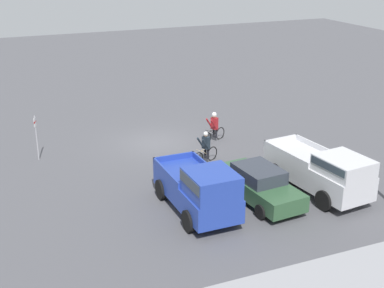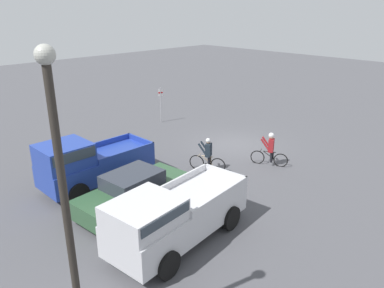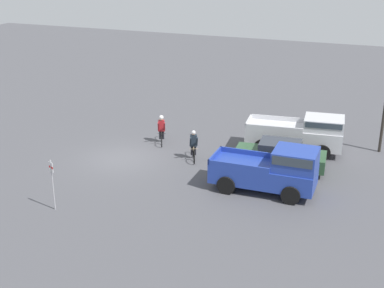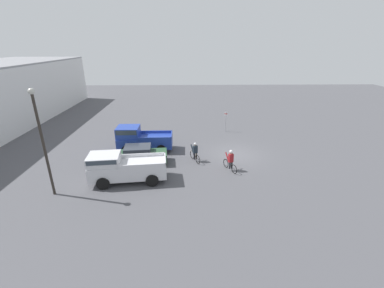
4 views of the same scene
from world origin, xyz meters
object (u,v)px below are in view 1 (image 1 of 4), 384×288
(cyclist_1, at_px, (214,126))
(fire_lane_sign, at_px, (36,134))
(pickup_truck_0, at_px, (322,170))
(pickup_truck_1, at_px, (200,188))
(sedan_0, at_px, (258,184))
(cyclist_0, at_px, (206,148))

(cyclist_1, relative_size, fire_lane_sign, 0.73)
(pickup_truck_0, distance_m, pickup_truck_1, 5.64)
(sedan_0, relative_size, fire_lane_sign, 2.03)
(sedan_0, xyz_separation_m, fire_lane_sign, (7.98, -8.21, 0.67))
(cyclist_0, bearing_deg, cyclist_1, -122.66)
(sedan_0, distance_m, fire_lane_sign, 11.47)
(fire_lane_sign, bearing_deg, cyclist_0, 154.66)
(pickup_truck_1, relative_size, cyclist_0, 2.92)
(sedan_0, distance_m, cyclist_1, 7.38)
(pickup_truck_1, height_order, fire_lane_sign, fire_lane_sign)
(cyclist_0, distance_m, cyclist_1, 3.15)
(pickup_truck_0, height_order, pickup_truck_1, pickup_truck_1)
(pickup_truck_0, distance_m, cyclist_1, 7.94)
(sedan_0, relative_size, cyclist_0, 2.84)
(pickup_truck_0, height_order, fire_lane_sign, fire_lane_sign)
(sedan_0, bearing_deg, pickup_truck_0, 169.46)
(cyclist_0, distance_m, fire_lane_sign, 8.44)
(cyclist_1, height_order, fire_lane_sign, fire_lane_sign)
(pickup_truck_1, bearing_deg, cyclist_1, -118.68)
(sedan_0, xyz_separation_m, cyclist_1, (-1.33, -7.26, 0.13))
(pickup_truck_1, xyz_separation_m, cyclist_0, (-2.43, -4.89, -0.36))
(pickup_truck_1, xyz_separation_m, fire_lane_sign, (5.18, -8.49, 0.25))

